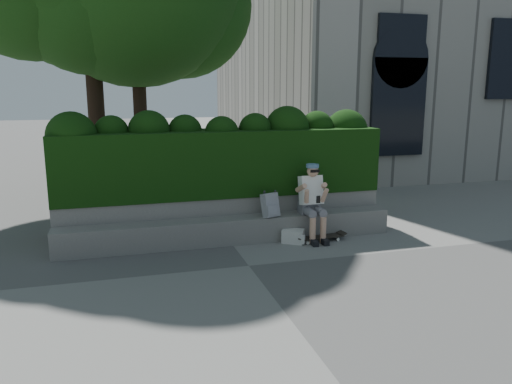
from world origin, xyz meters
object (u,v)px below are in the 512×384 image
object	(u,v)px
person	(312,199)
backpack_plaid	(270,205)
skateboard	(320,237)
backpack_ground	(293,236)

from	to	relation	value
person	backpack_plaid	world-z (taller)	person
skateboard	backpack_plaid	size ratio (longest dim) A/B	2.06
skateboard	backpack_plaid	distance (m)	1.08
person	backpack_plaid	size ratio (longest dim) A/B	3.23
skateboard	backpack_plaid	world-z (taller)	backpack_plaid
skateboard	backpack_ground	world-z (taller)	backpack_ground
person	skateboard	xyz separation A→B (m)	(0.10, -0.19, -0.68)
person	backpack_plaid	distance (m)	0.77
skateboard	backpack_ground	bearing A→B (deg)	168.79
skateboard	backpack_ground	xyz separation A→B (m)	(-0.50, 0.06, 0.05)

